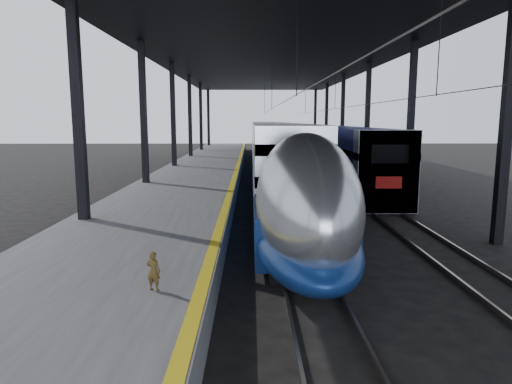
{
  "coord_description": "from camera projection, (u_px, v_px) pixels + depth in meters",
  "views": [
    {
      "loc": [
        0.38,
        -11.55,
        4.6
      ],
      "look_at": [
        0.55,
        4.93,
        2.0
      ],
      "focal_mm": 32.0,
      "sensor_mm": 36.0,
      "label": 1
    }
  ],
  "objects": [
    {
      "name": "canopy",
      "position": [
        274.0,
        52.0,
        30.48
      ],
      "size": [
        18.0,
        75.0,
        9.47
      ],
      "color": "black",
      "rests_on": "ground"
    },
    {
      "name": "platform",
      "position": [
        196.0,
        180.0,
        31.76
      ],
      "size": [
        6.0,
        80.0,
        1.0
      ],
      "primitive_type": "cube",
      "color": "#4C4C4F",
      "rests_on": "ground"
    },
    {
      "name": "child",
      "position": [
        153.0,
        271.0,
        9.7
      ],
      "size": [
        0.36,
        0.28,
        0.86
      ],
      "primitive_type": "imported",
      "rotation": [
        0.0,
        0.0,
        2.88
      ],
      "color": "#483618",
      "rests_on": "platform"
    },
    {
      "name": "yellow_strip",
      "position": [
        236.0,
        172.0,
        31.71
      ],
      "size": [
        0.3,
        80.0,
        0.01
      ],
      "primitive_type": "cube",
      "color": "gold",
      "rests_on": "platform"
    },
    {
      "name": "rails",
      "position": [
        310.0,
        185.0,
        31.91
      ],
      "size": [
        6.52,
        80.0,
        0.16
      ],
      "color": "slate",
      "rests_on": "ground"
    },
    {
      "name": "ground",
      "position": [
        237.0,
        295.0,
        12.12
      ],
      "size": [
        160.0,
        160.0,
        0.0
      ],
      "primitive_type": "plane",
      "color": "black",
      "rests_on": "ground"
    },
    {
      "name": "tgv_train",
      "position": [
        269.0,
        149.0,
        40.81
      ],
      "size": [
        3.07,
        65.2,
        4.4
      ],
      "color": "#B5B8BC",
      "rests_on": "ground"
    },
    {
      "name": "second_train",
      "position": [
        313.0,
        144.0,
        48.85
      ],
      "size": [
        3.01,
        56.05,
        4.14
      ],
      "color": "navy",
      "rests_on": "ground"
    }
  ]
}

